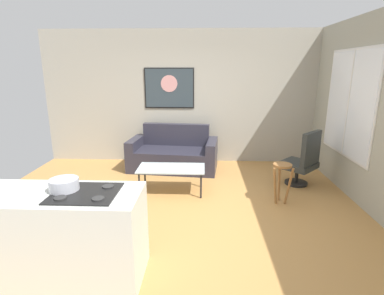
{
  "coord_description": "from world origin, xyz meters",
  "views": [
    {
      "loc": [
        0.24,
        -4.05,
        2.02
      ],
      "look_at": [
        0.04,
        0.9,
        0.7
      ],
      "focal_mm": 28.0,
      "sensor_mm": 36.0,
      "label": 1
    }
  ],
  "objects_px": {
    "wall_painting": "(169,88)",
    "mixing_bowl": "(64,185)",
    "armchair": "(303,160)",
    "bar_stool": "(282,174)",
    "couch": "(174,155)",
    "coffee_table": "(171,170)"
  },
  "relations": [
    {
      "from": "coffee_table",
      "to": "bar_stool",
      "type": "bearing_deg",
      "value": -11.53
    },
    {
      "from": "armchair",
      "to": "wall_painting",
      "type": "xyz_separation_m",
      "value": [
        -2.47,
        1.38,
        1.15
      ]
    },
    {
      "from": "couch",
      "to": "bar_stool",
      "type": "height_order",
      "value": "couch"
    },
    {
      "from": "couch",
      "to": "mixing_bowl",
      "type": "relative_size",
      "value": 6.77
    },
    {
      "from": "bar_stool",
      "to": "wall_painting",
      "type": "xyz_separation_m",
      "value": [
        -1.93,
        2.11,
        1.14
      ]
    },
    {
      "from": "couch",
      "to": "mixing_bowl",
      "type": "xyz_separation_m",
      "value": [
        -0.7,
        -3.3,
        0.66
      ]
    },
    {
      "from": "armchair",
      "to": "mixing_bowl",
      "type": "bearing_deg",
      "value": -141.01
    },
    {
      "from": "bar_stool",
      "to": "armchair",
      "type": "bearing_deg",
      "value": 53.38
    },
    {
      "from": "armchair",
      "to": "couch",
      "type": "bearing_deg",
      "value": 160.44
    },
    {
      "from": "couch",
      "to": "wall_painting",
      "type": "bearing_deg",
      "value": 102.94
    },
    {
      "from": "mixing_bowl",
      "to": "wall_painting",
      "type": "bearing_deg",
      "value": 81.52
    },
    {
      "from": "armchair",
      "to": "bar_stool",
      "type": "relative_size",
      "value": 1.58
    },
    {
      "from": "coffee_table",
      "to": "mixing_bowl",
      "type": "height_order",
      "value": "mixing_bowl"
    },
    {
      "from": "armchair",
      "to": "mixing_bowl",
      "type": "distance_m",
      "value": 3.95
    },
    {
      "from": "couch",
      "to": "armchair",
      "type": "distance_m",
      "value": 2.49
    },
    {
      "from": "bar_stool",
      "to": "mixing_bowl",
      "type": "relative_size",
      "value": 2.31
    },
    {
      "from": "wall_painting",
      "to": "mixing_bowl",
      "type": "bearing_deg",
      "value": -98.48
    },
    {
      "from": "mixing_bowl",
      "to": "wall_painting",
      "type": "xyz_separation_m",
      "value": [
        0.57,
        3.85,
        0.66
      ]
    },
    {
      "from": "wall_painting",
      "to": "armchair",
      "type": "bearing_deg",
      "value": -29.26
    },
    {
      "from": "couch",
      "to": "wall_painting",
      "type": "height_order",
      "value": "wall_painting"
    },
    {
      "from": "mixing_bowl",
      "to": "bar_stool",
      "type": "bearing_deg",
      "value": 34.73
    },
    {
      "from": "mixing_bowl",
      "to": "armchair",
      "type": "bearing_deg",
      "value": 38.99
    }
  ]
}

